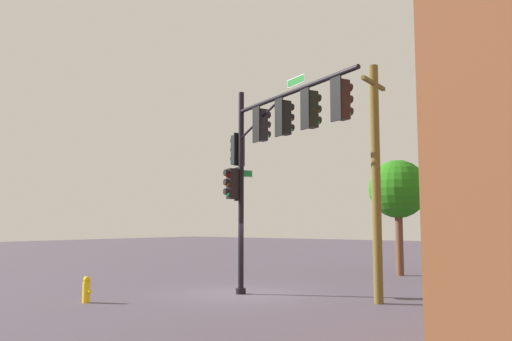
# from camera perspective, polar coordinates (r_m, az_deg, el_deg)

# --- Properties ---
(ground_plane) EXTENTS (120.00, 120.00, 0.00)m
(ground_plane) POSITION_cam_1_polar(r_m,az_deg,el_deg) (19.21, -1.66, -13.28)
(ground_plane) COLOR #473F4B
(signal_pole_assembly) EXTENTS (6.65, 2.99, 7.35)m
(signal_pole_assembly) POSITION_cam_1_polar(r_m,az_deg,el_deg) (17.56, 1.34, 2.92)
(signal_pole_assembly) COLOR black
(signal_pole_assembly) RESTS_ON ground_plane
(utility_pole) EXTENTS (0.30, 1.80, 7.66)m
(utility_pole) POSITION_cam_1_polar(r_m,az_deg,el_deg) (17.24, 12.92, -0.82)
(utility_pole) COLOR brown
(utility_pole) RESTS_ON ground_plane
(fire_hydrant) EXTENTS (0.33, 0.24, 0.83)m
(fire_hydrant) POSITION_cam_1_polar(r_m,az_deg,el_deg) (17.91, -17.96, -12.23)
(fire_hydrant) COLOR yellow
(fire_hydrant) RESTS_ON ground_plane
(tree_near) EXTENTS (2.86, 2.86, 5.63)m
(tree_near) POSITION_cam_1_polar(r_m,az_deg,el_deg) (26.70, 15.19, -2.05)
(tree_near) COLOR brown
(tree_near) RESTS_ON ground_plane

